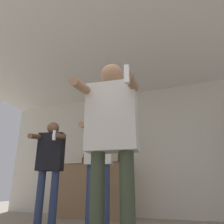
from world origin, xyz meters
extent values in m
cube|color=beige|center=(0.00, 3.31, 1.27)|extent=(7.00, 0.06, 2.55)
cube|color=silver|center=(0.00, 1.64, 2.57)|extent=(7.00, 3.80, 0.05)
cube|color=#997551|center=(-1.08, 2.97, 0.48)|extent=(1.41, 0.62, 0.97)
cube|color=brown|center=(-1.08, 2.97, 0.97)|extent=(1.44, 0.65, 0.01)
cylinder|color=silver|center=(-0.91, 2.91, 1.06)|extent=(0.09, 0.09, 0.17)
cylinder|color=silver|center=(-0.91, 2.91, 1.18)|extent=(0.04, 0.04, 0.07)
sphere|color=silver|center=(-0.91, 2.91, 1.21)|extent=(0.05, 0.05, 0.05)
cylinder|color=#563314|center=(-1.32, 2.91, 1.05)|extent=(0.08, 0.08, 0.14)
cylinder|color=#563314|center=(-1.32, 2.91, 1.16)|extent=(0.03, 0.03, 0.08)
sphere|color=silver|center=(-1.32, 2.91, 1.20)|extent=(0.03, 0.03, 0.03)
cylinder|color=maroon|center=(-1.10, 2.91, 1.06)|extent=(0.06, 0.06, 0.17)
cylinder|color=maroon|center=(-1.10, 2.91, 1.17)|extent=(0.03, 0.03, 0.06)
sphere|color=silver|center=(-1.10, 2.91, 1.20)|extent=(0.03, 0.03, 0.03)
cylinder|color=#563314|center=(-0.54, 2.91, 1.09)|extent=(0.07, 0.07, 0.23)
cylinder|color=#563314|center=(-0.54, 2.91, 1.23)|extent=(0.02, 0.02, 0.05)
sphere|color=black|center=(-0.54, 2.91, 1.26)|extent=(0.02, 0.02, 0.02)
cylinder|color=#38422D|center=(0.09, 0.58, 0.40)|extent=(0.12, 0.12, 0.81)
cylinder|color=#38422D|center=(0.33, 0.61, 0.40)|extent=(0.12, 0.12, 0.81)
cube|color=beige|center=(0.21, 0.59, 1.11)|extent=(0.46, 0.25, 0.61)
sphere|color=#9E7051|center=(0.21, 0.59, 1.52)|extent=(0.21, 0.21, 0.21)
cylinder|color=#9E7051|center=(0.03, 0.37, 1.33)|extent=(0.12, 0.40, 0.14)
cylinder|color=#9E7051|center=(0.44, 0.43, 1.33)|extent=(0.12, 0.40, 0.14)
cube|color=white|center=(0.47, 0.24, 1.29)|extent=(0.04, 0.04, 0.14)
cylinder|color=navy|center=(-1.36, 1.72, 0.39)|extent=(0.11, 0.11, 0.77)
cylinder|color=navy|center=(-1.16, 1.77, 0.39)|extent=(0.11, 0.11, 0.77)
cube|color=black|center=(-1.26, 1.74, 1.06)|extent=(0.42, 0.29, 0.58)
sphere|color=brown|center=(-1.26, 1.74, 1.44)|extent=(0.19, 0.19, 0.19)
cylinder|color=brown|center=(-1.39, 1.51, 1.26)|extent=(0.17, 0.40, 0.14)
cylinder|color=brown|center=(-1.04, 1.61, 1.26)|extent=(0.17, 0.40, 0.14)
cube|color=white|center=(-0.99, 1.42, 1.23)|extent=(0.04, 0.04, 0.14)
cylinder|color=navy|center=(-0.62, 1.87, 0.42)|extent=(0.12, 0.12, 0.85)
cylinder|color=navy|center=(-0.41, 1.92, 0.42)|extent=(0.12, 0.12, 0.85)
cube|color=beige|center=(-0.51, 1.90, 1.17)|extent=(0.44, 0.30, 0.64)
sphere|color=#9E7051|center=(-0.51, 1.90, 1.59)|extent=(0.21, 0.21, 0.21)
cylinder|color=#9E7051|center=(-0.65, 1.67, 1.40)|extent=(0.18, 0.39, 0.15)
cylinder|color=#9E7051|center=(-0.29, 1.77, 1.40)|extent=(0.18, 0.39, 0.15)
cube|color=white|center=(-0.24, 1.59, 1.37)|extent=(0.04, 0.04, 0.14)
camera|label=1|loc=(0.87, -1.09, 0.52)|focal=35.00mm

